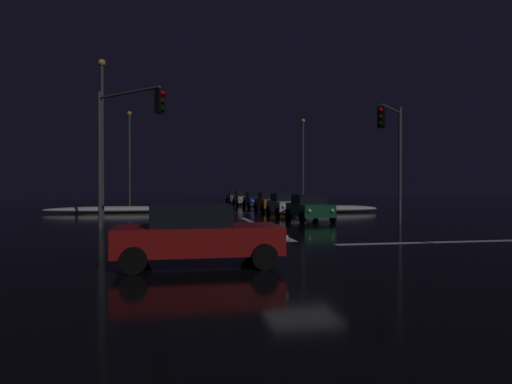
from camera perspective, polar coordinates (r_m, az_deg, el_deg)
ground at (r=15.39m, az=5.97°, el=-7.08°), size 120.00×120.00×0.10m
stop_line_north at (r=22.65m, az=0.61°, el=-4.45°), size 0.35×12.80×0.01m
centre_line_ns at (r=34.08m, az=-3.10°, el=-2.73°), size 22.00×0.15×0.01m
crosswalk_bar_east at (r=18.97m, az=28.73°, el=-5.53°), size 12.80×0.40×0.01m
snow_bank_left_curb at (r=35.96m, az=-16.77°, el=-2.17°), size 11.88×1.50×0.51m
snow_bank_right_curb at (r=35.62m, az=10.39°, el=-2.15°), size 6.74×1.50×0.56m
sedan_green at (r=26.40m, az=6.86°, el=-1.99°), size 2.02×4.33×1.57m
sedan_white at (r=31.42m, az=3.76°, el=-1.56°), size 2.02×4.33×1.57m
sedan_orange at (r=36.66m, az=1.77°, el=-1.24°), size 2.02×4.33×1.57m
sedan_blue at (r=42.51m, az=-0.07°, el=-0.97°), size 2.02×4.33×1.57m
sedan_silver at (r=48.36m, az=-1.62°, el=-0.77°), size 2.02×4.33×1.57m
sedan_gray at (r=54.86m, az=-2.69°, el=-0.60°), size 2.02×4.33×1.57m
sedan_red_crossing at (r=11.51m, az=-7.62°, el=-5.44°), size 4.33×2.02×1.57m
traffic_signal_nw at (r=21.60m, az=-16.77°, el=7.43°), size 3.28×3.28×6.65m
traffic_signal_ne at (r=24.52m, az=17.23°, el=6.07°), size 2.47×2.47×6.40m
streetlamp_left_near at (r=28.30m, az=-19.23°, el=7.76°), size 0.44×0.44×9.67m
streetlamp_right_far at (r=45.72m, az=6.08°, el=4.65°), size 0.44×0.44×9.01m
streetlamp_left_far at (r=44.08m, az=-16.01°, el=4.93°), size 0.44×0.44×9.25m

